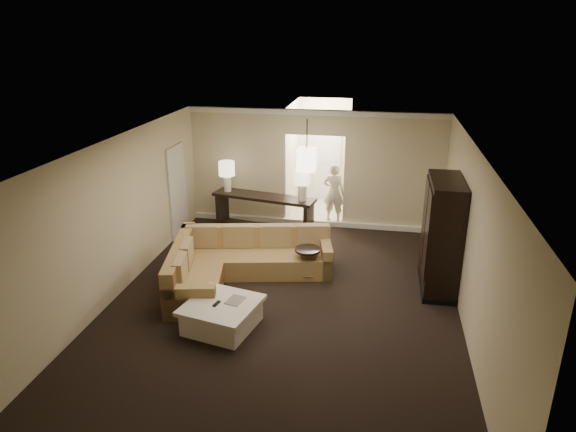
% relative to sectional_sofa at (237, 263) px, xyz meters
% --- Properties ---
extents(ground, '(8.00, 8.00, 0.00)m').
position_rel_sectional_sofa_xyz_m(ground, '(1.04, -0.82, -0.35)').
color(ground, black).
rests_on(ground, ground).
extents(wall_back, '(6.00, 0.04, 2.80)m').
position_rel_sectional_sofa_xyz_m(wall_back, '(1.04, 3.18, 1.05)').
color(wall_back, beige).
rests_on(wall_back, ground).
extents(wall_front, '(6.00, 0.04, 2.80)m').
position_rel_sectional_sofa_xyz_m(wall_front, '(1.04, -4.82, 1.05)').
color(wall_front, beige).
rests_on(wall_front, ground).
extents(wall_left, '(0.04, 8.00, 2.80)m').
position_rel_sectional_sofa_xyz_m(wall_left, '(-1.96, -0.82, 1.05)').
color(wall_left, beige).
rests_on(wall_left, ground).
extents(wall_right, '(0.04, 8.00, 2.80)m').
position_rel_sectional_sofa_xyz_m(wall_right, '(4.04, -0.82, 1.05)').
color(wall_right, beige).
rests_on(wall_right, ground).
extents(ceiling, '(6.00, 8.00, 0.02)m').
position_rel_sectional_sofa_xyz_m(ceiling, '(1.04, -0.82, 2.45)').
color(ceiling, silver).
rests_on(ceiling, wall_back).
extents(crown_molding, '(6.00, 0.10, 0.12)m').
position_rel_sectional_sofa_xyz_m(crown_molding, '(1.04, 3.13, 2.38)').
color(crown_molding, white).
rests_on(crown_molding, wall_back).
extents(baseboard, '(6.00, 0.10, 0.12)m').
position_rel_sectional_sofa_xyz_m(baseboard, '(1.04, 3.13, -0.29)').
color(baseboard, white).
rests_on(baseboard, ground).
extents(side_door, '(0.05, 0.90, 2.10)m').
position_rel_sectional_sofa_xyz_m(side_door, '(-1.93, 1.98, 0.70)').
color(side_door, silver).
rests_on(side_door, ground).
extents(foyer, '(1.44, 2.02, 2.80)m').
position_rel_sectional_sofa_xyz_m(foyer, '(1.04, 4.52, 0.95)').
color(foyer, silver).
rests_on(foyer, ground).
extents(sectional_sofa, '(3.08, 2.80, 0.88)m').
position_rel_sectional_sofa_xyz_m(sectional_sofa, '(0.00, 0.00, 0.00)').
color(sectional_sofa, brown).
rests_on(sectional_sofa, ground).
extents(coffee_table, '(1.30, 1.30, 0.46)m').
position_rel_sectional_sofa_xyz_m(coffee_table, '(0.22, -1.65, -0.13)').
color(coffee_table, white).
rests_on(coffee_table, ground).
extents(console_table, '(2.47, 1.00, 0.93)m').
position_rel_sectional_sofa_xyz_m(console_table, '(-0.01, 2.38, 0.20)').
color(console_table, black).
rests_on(console_table, ground).
extents(armoire, '(0.62, 1.44, 2.07)m').
position_rel_sectional_sofa_xyz_m(armoire, '(3.73, 0.42, 0.64)').
color(armoire, black).
rests_on(armoire, ground).
extents(drink_table, '(0.49, 0.49, 0.61)m').
position_rel_sectional_sofa_xyz_m(drink_table, '(1.31, 0.32, 0.09)').
color(drink_table, black).
rests_on(drink_table, ground).
extents(table_lamp_left, '(0.37, 0.37, 0.71)m').
position_rel_sectional_sofa_xyz_m(table_lamp_left, '(-0.92, 2.56, 1.05)').
color(table_lamp_left, white).
rests_on(table_lamp_left, console_table).
extents(table_lamp_right, '(0.37, 0.37, 0.71)m').
position_rel_sectional_sofa_xyz_m(table_lamp_right, '(0.90, 2.20, 1.05)').
color(table_lamp_right, white).
rests_on(table_lamp_right, console_table).
extents(pendant_light, '(0.38, 0.38, 1.09)m').
position_rel_sectional_sofa_xyz_m(pendant_light, '(1.04, 1.88, 1.60)').
color(pendant_light, black).
rests_on(pendant_light, ceiling).
extents(person, '(0.66, 0.51, 1.64)m').
position_rel_sectional_sofa_xyz_m(person, '(1.49, 3.48, 0.47)').
color(person, beige).
rests_on(person, ground).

